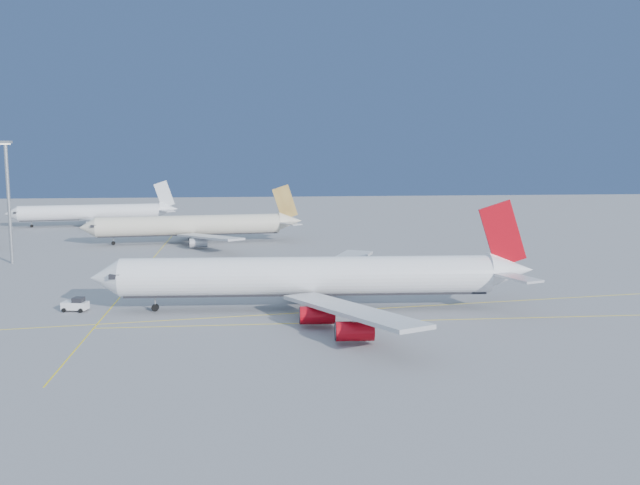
% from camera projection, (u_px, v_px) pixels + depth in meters
% --- Properties ---
extents(ground, '(500.00, 500.00, 0.00)m').
position_uv_depth(ground, '(349.00, 302.00, 122.93)').
color(ground, slate).
rests_on(ground, ground).
extents(taxiway_lines, '(118.86, 140.00, 0.02)m').
position_uv_depth(taxiway_lines, '(263.00, 296.00, 127.76)').
color(taxiway_lines, yellow).
rests_on(taxiway_lines, ground).
extents(airliner_virgin, '(72.97, 65.55, 18.01)m').
position_uv_depth(airliner_virgin, '(317.00, 277.00, 116.84)').
color(airliner_virgin, white).
rests_on(airliner_virgin, ground).
extents(airliner_etihad, '(60.69, 55.73, 15.84)m').
position_uv_depth(airliner_etihad, '(194.00, 225.00, 196.13)').
color(airliner_etihad, beige).
rests_on(airliner_etihad, ground).
extents(airliner_third, '(55.34, 50.57, 14.86)m').
position_uv_depth(airliner_third, '(94.00, 212.00, 237.03)').
color(airliner_third, white).
rests_on(airliner_third, ground).
extents(pushback_tug, '(4.41, 3.19, 2.29)m').
position_uv_depth(pushback_tug, '(76.00, 305.00, 116.06)').
color(pushback_tug, white).
rests_on(pushback_tug, ground).
extents(light_mast, '(2.40, 2.40, 27.78)m').
position_uv_depth(light_mast, '(8.00, 192.00, 160.59)').
color(light_mast, gray).
rests_on(light_mast, ground).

